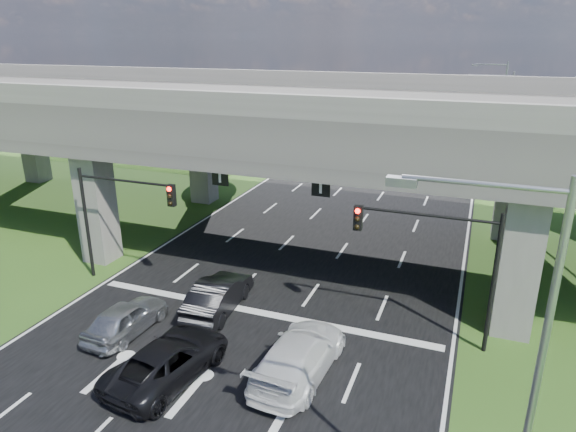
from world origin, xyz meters
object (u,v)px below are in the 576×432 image
Objects in this scene: signal_left at (118,207)px; streetlight_far at (500,131)px; car_dark at (218,295)px; car_white at (299,355)px; car_silver at (126,318)px; signal_right at (439,251)px; car_trailing at (168,360)px; streetlight_near at (516,371)px; streetlight_beyond at (498,105)px.

streetlight_far is at bearing 48.22° from signal_left.
car_white is (5.16, -3.20, 0.02)m from car_dark.
streetlight_far is 28.74m from car_silver.
car_dark is at bearing -119.52° from streetlight_far.
streetlight_far is at bearing 83.53° from signal_right.
signal_right is 1.11× the size of car_trailing.
signal_left is 20.56m from streetlight_near.
car_dark is (2.82, 3.16, 0.08)m from car_silver.
streetlight_beyond is at bearing 63.57° from signal_left.
signal_right is 11.39m from car_trailing.
streetlight_near reaches higher than car_trailing.
streetlight_far is 2.34× the size of car_silver.
car_silver is (3.21, -4.10, -3.43)m from signal_left.
streetlight_beyond is at bearing -96.97° from car_trailing.
streetlight_beyond is (0.00, 16.00, 0.00)m from streetlight_far.
streetlight_far is (2.27, 20.06, 1.66)m from signal_right.
streetlight_far is 1.85× the size of car_trailing.
streetlight_near is at bearing 142.59° from car_white.
streetlight_far is (0.00, 30.00, 0.00)m from streetlight_near.
signal_left reaches higher than car_dark.
car_trailing is at bearing -42.51° from signal_left.
car_trailing is at bearing 152.21° from car_silver.
streetlight_far is 1.00× the size of streetlight_beyond.
car_white is (11.19, -4.15, -3.33)m from signal_left.
streetlight_near is (17.92, -9.94, 1.66)m from signal_left.
signal_left is at bearing -17.01° from car_white.
car_trailing is at bearing -145.86° from signal_right.
car_white reaches higher than car_dark.
signal_left is at bearing -34.52° from car_trailing.
signal_left reaches higher than car_white.
signal_left is 1.06× the size of car_white.
streetlight_far is 25.61m from car_white.
car_trailing is at bearing 161.17° from streetlight_near.
streetlight_beyond is 43.93m from car_trailing.
streetlight_beyond reaches higher than car_silver.
streetlight_beyond is at bearing -111.77° from car_dark.
streetlight_beyond is (0.00, 46.00, 0.00)m from streetlight_near.
signal_left is 0.60× the size of streetlight_beyond.
car_trailing is (-9.00, -6.10, -3.41)m from signal_right.
car_trailing reaches higher than car_silver.
car_trailing is (-11.27, 3.84, -5.07)m from streetlight_near.
car_silver is 0.75× the size of car_white.
signal_right is 0.60× the size of streetlight_beyond.
signal_right is at bearing 0.00° from signal_left.
streetlight_beyond is (17.92, 36.06, 1.66)m from signal_left.
streetlight_beyond reaches higher than car_trailing.
streetlight_far is at bearing -105.31° from car_trailing.
signal_left is at bearing -116.43° from streetlight_beyond.
signal_right reaches higher than car_trailing.
car_dark is (-11.89, -21.00, -5.01)m from streetlight_far.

